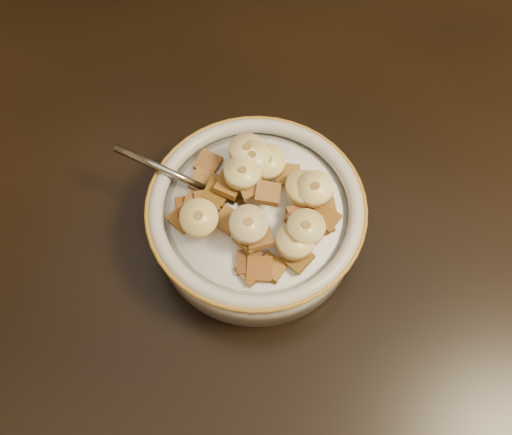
% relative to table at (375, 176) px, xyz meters
% --- Properties ---
extents(floor, '(4.00, 4.50, 0.10)m').
position_rel_table_xyz_m(floor, '(0.00, 0.00, -0.78)').
color(floor, '#422816').
rests_on(floor, ground).
extents(table, '(1.43, 0.95, 0.04)m').
position_rel_table_xyz_m(table, '(0.00, 0.00, 0.00)').
color(table, black).
rests_on(table, floor).
extents(chair, '(0.51, 0.51, 0.90)m').
position_rel_table_xyz_m(chair, '(-0.02, 0.53, -0.28)').
color(chair, black).
rests_on(chair, floor).
extents(cereal_bowl, '(0.18, 0.18, 0.04)m').
position_rel_table_xyz_m(cereal_bowl, '(-0.10, -0.10, 0.04)').
color(cereal_bowl, beige).
rests_on(cereal_bowl, table).
extents(milk, '(0.15, 0.15, 0.00)m').
position_rel_table_xyz_m(milk, '(-0.10, -0.10, 0.06)').
color(milk, white).
rests_on(milk, cereal_bowl).
extents(spoon, '(0.05, 0.04, 0.01)m').
position_rel_table_xyz_m(spoon, '(-0.13, -0.09, 0.07)').
color(spoon, gray).
rests_on(spoon, cereal_bowl).
extents(cereal_square_0, '(0.03, 0.03, 0.01)m').
position_rel_table_xyz_m(cereal_square_0, '(-0.06, -0.10, 0.07)').
color(cereal_square_0, brown).
rests_on(cereal_square_0, milk).
extents(cereal_square_1, '(0.03, 0.03, 0.01)m').
position_rel_table_xyz_m(cereal_square_1, '(-0.04, -0.10, 0.07)').
color(cereal_square_1, brown).
rests_on(cereal_square_1, milk).
extents(cereal_square_2, '(0.03, 0.03, 0.01)m').
position_rel_table_xyz_m(cereal_square_2, '(-0.09, -0.13, 0.08)').
color(cereal_square_2, brown).
rests_on(cereal_square_2, milk).
extents(cereal_square_3, '(0.03, 0.03, 0.01)m').
position_rel_table_xyz_m(cereal_square_3, '(-0.12, -0.12, 0.08)').
color(cereal_square_3, brown).
rests_on(cereal_square_3, milk).
extents(cereal_square_4, '(0.02, 0.02, 0.01)m').
position_rel_table_xyz_m(cereal_square_4, '(-0.13, -0.09, 0.08)').
color(cereal_square_4, brown).
rests_on(cereal_square_4, milk).
extents(cereal_square_5, '(0.03, 0.03, 0.01)m').
position_rel_table_xyz_m(cereal_square_5, '(-0.05, -0.10, 0.07)').
color(cereal_square_5, brown).
rests_on(cereal_square_5, milk).
extents(cereal_square_6, '(0.03, 0.03, 0.01)m').
position_rel_table_xyz_m(cereal_square_6, '(-0.11, -0.05, 0.07)').
color(cereal_square_6, brown).
rests_on(cereal_square_6, milk).
extents(cereal_square_7, '(0.02, 0.02, 0.01)m').
position_rel_table_xyz_m(cereal_square_7, '(-0.11, -0.07, 0.08)').
color(cereal_square_7, brown).
rests_on(cereal_square_7, milk).
extents(cereal_square_8, '(0.02, 0.02, 0.01)m').
position_rel_table_xyz_m(cereal_square_8, '(-0.15, -0.11, 0.07)').
color(cereal_square_8, brown).
rests_on(cereal_square_8, milk).
extents(cereal_square_9, '(0.03, 0.03, 0.01)m').
position_rel_table_xyz_m(cereal_square_9, '(-0.11, -0.09, 0.09)').
color(cereal_square_9, brown).
rests_on(cereal_square_9, milk).
extents(cereal_square_10, '(0.02, 0.02, 0.01)m').
position_rel_table_xyz_m(cereal_square_10, '(-0.11, -0.08, 0.08)').
color(cereal_square_10, '#9A6632').
rests_on(cereal_square_10, milk).
extents(cereal_square_11, '(0.03, 0.03, 0.01)m').
position_rel_table_xyz_m(cereal_square_11, '(-0.10, -0.13, 0.08)').
color(cereal_square_11, brown).
rests_on(cereal_square_11, milk).
extents(cereal_square_12, '(0.03, 0.03, 0.01)m').
position_rel_table_xyz_m(cereal_square_12, '(-0.10, -0.15, 0.07)').
color(cereal_square_12, brown).
rests_on(cereal_square_12, milk).
extents(cereal_square_13, '(0.03, 0.03, 0.01)m').
position_rel_table_xyz_m(cereal_square_13, '(-0.08, -0.15, 0.07)').
color(cereal_square_13, olive).
rests_on(cereal_square_13, milk).
extents(cereal_square_14, '(0.03, 0.03, 0.01)m').
position_rel_table_xyz_m(cereal_square_14, '(-0.10, -0.05, 0.07)').
color(cereal_square_14, '#995219').
rests_on(cereal_square_14, milk).
extents(cereal_square_15, '(0.03, 0.03, 0.01)m').
position_rel_table_xyz_m(cereal_square_15, '(-0.09, -0.15, 0.07)').
color(cereal_square_15, '#995A1E').
rests_on(cereal_square_15, milk).
extents(cereal_square_16, '(0.03, 0.03, 0.01)m').
position_rel_table_xyz_m(cereal_square_16, '(-0.13, -0.08, 0.08)').
color(cereal_square_16, brown).
rests_on(cereal_square_16, milk).
extents(cereal_square_17, '(0.02, 0.02, 0.01)m').
position_rel_table_xyz_m(cereal_square_17, '(-0.15, -0.12, 0.07)').
color(cereal_square_17, brown).
rests_on(cereal_square_17, milk).
extents(cereal_square_18, '(0.03, 0.03, 0.01)m').
position_rel_table_xyz_m(cereal_square_18, '(-0.06, -0.14, 0.07)').
color(cereal_square_18, brown).
rests_on(cereal_square_18, milk).
extents(cereal_square_19, '(0.02, 0.02, 0.01)m').
position_rel_table_xyz_m(cereal_square_19, '(-0.09, -0.15, 0.07)').
color(cereal_square_19, brown).
rests_on(cereal_square_19, milk).
extents(cereal_square_20, '(0.03, 0.03, 0.01)m').
position_rel_table_xyz_m(cereal_square_20, '(-0.16, -0.12, 0.07)').
color(cereal_square_20, brown).
rests_on(cereal_square_20, milk).
extents(cereal_square_21, '(0.02, 0.03, 0.01)m').
position_rel_table_xyz_m(cereal_square_21, '(-0.05, -0.10, 0.07)').
color(cereal_square_21, brown).
rests_on(cereal_square_21, milk).
extents(cereal_square_22, '(0.02, 0.02, 0.01)m').
position_rel_table_xyz_m(cereal_square_22, '(-0.15, -0.08, 0.07)').
color(cereal_square_22, brown).
rests_on(cereal_square_22, milk).
extents(cereal_square_23, '(0.02, 0.02, 0.01)m').
position_rel_table_xyz_m(cereal_square_23, '(-0.09, -0.09, 0.09)').
color(cereal_square_23, brown).
rests_on(cereal_square_23, milk).
extents(cereal_square_24, '(0.03, 0.03, 0.01)m').
position_rel_table_xyz_m(cereal_square_24, '(-0.14, -0.10, 0.07)').
color(cereal_square_24, brown).
rests_on(cereal_square_24, milk).
extents(cereal_square_25, '(0.03, 0.03, 0.01)m').
position_rel_table_xyz_m(cereal_square_25, '(-0.15, -0.06, 0.07)').
color(cereal_square_25, brown).
rests_on(cereal_square_25, milk).
extents(cereal_square_26, '(0.03, 0.03, 0.01)m').
position_rel_table_xyz_m(cereal_square_26, '(-0.06, -0.10, 0.07)').
color(cereal_square_26, '#976233').
rests_on(cereal_square_26, milk).
extents(cereal_square_27, '(0.03, 0.03, 0.01)m').
position_rel_table_xyz_m(cereal_square_27, '(-0.14, -0.09, 0.08)').
color(cereal_square_27, brown).
rests_on(cereal_square_27, milk).
extents(cereal_square_28, '(0.03, 0.03, 0.01)m').
position_rel_table_xyz_m(cereal_square_28, '(-0.05, -0.09, 0.07)').
color(cereal_square_28, brown).
rests_on(cereal_square_28, milk).
extents(cereal_square_29, '(0.02, 0.02, 0.01)m').
position_rel_table_xyz_m(cereal_square_29, '(-0.08, -0.06, 0.07)').
color(cereal_square_29, olive).
rests_on(cereal_square_29, milk).
extents(cereal_square_30, '(0.03, 0.03, 0.01)m').
position_rel_table_xyz_m(cereal_square_30, '(-0.16, -0.11, 0.07)').
color(cereal_square_30, brown).
rests_on(cereal_square_30, milk).
extents(cereal_square_31, '(0.02, 0.02, 0.01)m').
position_rel_table_xyz_m(cereal_square_31, '(-0.10, -0.15, 0.07)').
color(cereal_square_31, brown).
rests_on(cereal_square_31, milk).
extents(banana_slice_0, '(0.04, 0.04, 0.01)m').
position_rel_table_xyz_m(banana_slice_0, '(-0.12, -0.08, 0.09)').
color(banana_slice_0, '#D3C86F').
rests_on(banana_slice_0, milk).
extents(banana_slice_1, '(0.04, 0.04, 0.01)m').
position_rel_table_xyz_m(banana_slice_1, '(-0.06, -0.12, 0.08)').
color(banana_slice_1, beige).
rests_on(banana_slice_1, milk).
extents(banana_slice_2, '(0.04, 0.04, 0.02)m').
position_rel_table_xyz_m(banana_slice_2, '(-0.14, -0.13, 0.09)').
color(banana_slice_2, tan).
rests_on(banana_slice_2, milk).
extents(banana_slice_3, '(0.04, 0.04, 0.01)m').
position_rel_table_xyz_m(banana_slice_3, '(-0.07, -0.08, 0.08)').
color(banana_slice_3, '#F2E780').
rests_on(banana_slice_3, milk).
extents(banana_slice_4, '(0.03, 0.03, 0.01)m').
position_rel_table_xyz_m(banana_slice_4, '(-0.11, -0.06, 0.09)').
color(banana_slice_4, '#DDCF7C').
rests_on(banana_slice_4, milk).
extents(banana_slice_5, '(0.04, 0.04, 0.01)m').
position_rel_table_xyz_m(banana_slice_5, '(-0.12, -0.05, 0.09)').
color(banana_slice_5, beige).
rests_on(banana_slice_5, milk).
extents(banana_slice_6, '(0.03, 0.03, 0.01)m').
position_rel_table_xyz_m(banana_slice_6, '(-0.06, -0.13, 0.08)').
color(banana_slice_6, '#F0CC7D').
rests_on(banana_slice_6, milk).
extents(banana_slice_7, '(0.04, 0.04, 0.02)m').
position_rel_table_xyz_m(banana_slice_7, '(-0.10, -0.13, 0.09)').
color(banana_slice_7, beige).
rests_on(banana_slice_7, milk).
extents(banana_slice_8, '(0.04, 0.04, 0.02)m').
position_rel_table_xyz_m(banana_slice_8, '(-0.06, -0.08, 0.09)').
color(banana_slice_8, '#F7D97B').
rests_on(banana_slice_8, milk).
extents(banana_slice_9, '(0.04, 0.04, 0.01)m').
position_rel_table_xyz_m(banana_slice_9, '(-0.10, -0.06, 0.09)').
color(banana_slice_9, '#FBDE82').
rests_on(banana_slice_9, milk).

